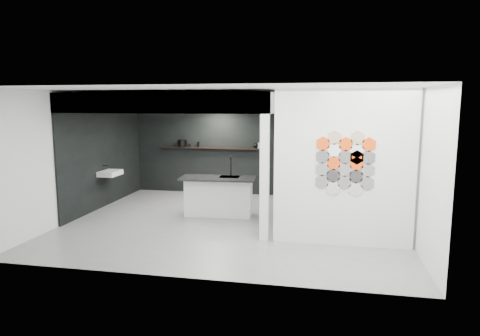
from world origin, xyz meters
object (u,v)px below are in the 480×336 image
Objects in this scene: kettle at (256,146)px; glass_bowl at (260,146)px; partition_panel at (343,168)px; glass_vase at (260,145)px; wall_basin at (110,173)px; kitchen_island at (219,196)px; bottle_dark at (198,144)px; utensil_cup at (189,145)px; stockpot at (182,143)px.

glass_bowl is (0.10, 0.00, -0.02)m from kettle.
partition_panel is 17.98× the size of glass_vase.
glass_bowl is (3.39, 2.07, 0.52)m from wall_basin.
glass_vase reaches higher than kitchen_island.
utensil_cup is (-0.27, 0.00, -0.03)m from bottle_dark.
kitchen_island is 2.55m from glass_bowl.
glass_bowl is at bearing 0.00° from bottle_dark.
partition_panel is 5.78m from wall_basin.
stockpot reaches higher than glass_bowl.
bottle_dark reaches higher than kettle.
glass_bowl reaches higher than wall_basin.
kitchen_island is 10.50× the size of kettle.
partition_panel is at bearing -43.27° from utensil_cup.
wall_basin is at bearing -148.65° from glass_bowl.
glass_bowl is at bearing 0.00° from utensil_cup.
partition_panel is 11.61× the size of stockpot.
partition_panel is 5.45m from bottle_dark.
utensil_cup is (1.36, 2.07, 0.52)m from wall_basin.
glass_bowl is at bearing 0.00° from stockpot.
kitchen_island is at bearing 149.79° from partition_panel.
stockpot is 1.58× the size of bottle_dark.
partition_panel is 5.79m from stockpot.
glass_vase is at bearing 0.00° from bottle_dark.
partition_panel reaches higher than kettle.
glass_bowl reaches higher than kitchen_island.
kettle reaches higher than utensil_cup.
bottle_dark is (-1.66, 0.00, 0.01)m from kettle.
glass_vase reaches higher than bottle_dark.
stockpot is at bearing 180.00° from glass_bowl.
stockpot is at bearing 180.00° from glass_vase.
bottle_dark is (-1.76, 0.00, 0.02)m from glass_bowl.
kettle reaches higher than wall_basin.
glass_bowl is 0.03m from glass_vase.
kitchen_island is at bearing -58.16° from utensil_cup.
utensil_cup is at bearing 180.00° from glass_vase.
kitchen_island is 11.39× the size of bottle_dark.
bottle_dark is (-1.17, 2.31, 0.94)m from kitchen_island.
kitchen_island is 2.75m from bottle_dark.
bottle_dark is (0.47, 0.00, -0.02)m from stockpot.
wall_basin is at bearing -129.93° from kettle.
bottle_dark is 1.66× the size of utensil_cup.
wall_basin is 0.35× the size of kitchen_island.
glass_bowl is (-2.08, 3.87, -0.03)m from partition_panel.
glass_bowl is 2.03m from utensil_cup.
stockpot reaches higher than glass_vase.
partition_panel reaches higher than stockpot.
glass_bowl is at bearing 31.35° from wall_basin.
bottle_dark is at bearing 0.00° from stockpot.
glass_bowl is at bearing 71.49° from kitchen_island.
utensil_cup is at bearing 117.81° from kitchen_island.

